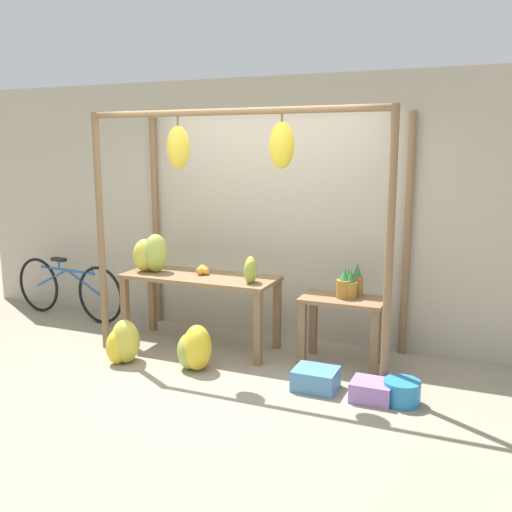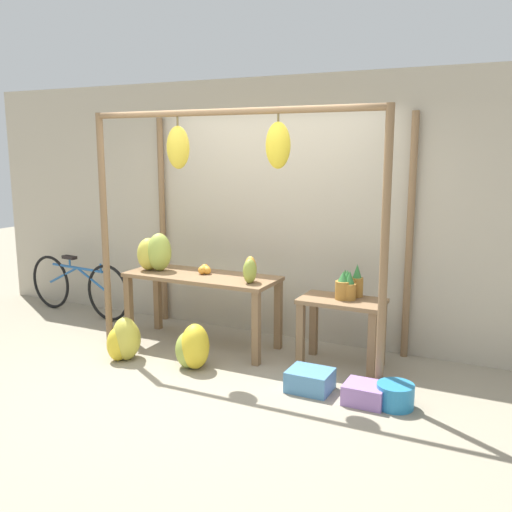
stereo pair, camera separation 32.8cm
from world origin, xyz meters
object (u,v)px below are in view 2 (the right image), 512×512
(orange_pile, at_px, (205,270))
(pineapple_cluster, at_px, (348,286))
(banana_pile_on_table, at_px, (155,253))
(banana_pile_ground_left, at_px, (124,340))
(fruit_crate_purple, at_px, (365,393))
(fruit_crate_white, at_px, (310,380))
(blue_bucket, at_px, (395,396))
(papaya_pile, at_px, (250,270))
(banana_pile_ground_right, at_px, (192,348))
(parked_bicycle, at_px, (78,286))

(orange_pile, height_order, pineapple_cluster, pineapple_cluster)
(banana_pile_on_table, xyz_separation_m, pineapple_cluster, (2.09, 0.19, -0.18))
(banana_pile_ground_left, distance_m, fruit_crate_purple, 2.41)
(banana_pile_ground_left, distance_m, fruit_crate_white, 1.92)
(pineapple_cluster, height_order, blue_bucket, pineapple_cluster)
(banana_pile_on_table, bearing_deg, papaya_pile, -2.57)
(pineapple_cluster, bearing_deg, fruit_crate_white, -97.09)
(fruit_crate_purple, bearing_deg, banana_pile_ground_left, -178.12)
(banana_pile_ground_right, height_order, parked_bicycle, parked_bicycle)
(banana_pile_on_table, height_order, fruit_crate_purple, banana_pile_on_table)
(fruit_crate_white, bearing_deg, papaya_pile, 149.02)
(pineapple_cluster, xyz_separation_m, fruit_crate_white, (-0.09, -0.73, -0.69))
(banana_pile_ground_right, relative_size, blue_bucket, 1.45)
(orange_pile, bearing_deg, parked_bicycle, 172.93)
(banana_pile_on_table, bearing_deg, blue_bucket, -11.41)
(banana_pile_ground_left, bearing_deg, papaya_pile, 29.37)
(pineapple_cluster, bearing_deg, banana_pile_on_table, -174.92)
(pineapple_cluster, relative_size, banana_pile_ground_right, 0.73)
(banana_pile_ground_left, height_order, papaya_pile, papaya_pile)
(blue_bucket, bearing_deg, pineapple_cluster, 131.06)
(pineapple_cluster, bearing_deg, banana_pile_ground_left, -157.02)
(fruit_crate_white, distance_m, parked_bicycle, 3.57)
(papaya_pile, bearing_deg, parked_bicycle, 171.39)
(pineapple_cluster, xyz_separation_m, blue_bucket, (0.64, -0.74, -0.68))
(banana_pile_on_table, distance_m, parked_bicycle, 1.60)
(banana_pile_on_table, bearing_deg, parked_bicycle, 166.62)
(fruit_crate_white, distance_m, blue_bucket, 0.73)
(fruit_crate_white, xyz_separation_m, papaya_pile, (-0.83, 0.50, 0.80))
(papaya_pile, relative_size, fruit_crate_purple, 0.77)
(banana_pile_ground_left, xyz_separation_m, parked_bicycle, (-1.53, 1.01, 0.16))
(blue_bucket, distance_m, fruit_crate_purple, 0.24)
(parked_bicycle, height_order, fruit_crate_purple, parked_bicycle)
(banana_pile_ground_left, relative_size, parked_bicycle, 0.25)
(orange_pile, height_order, fruit_crate_purple, orange_pile)
(banana_pile_on_table, distance_m, banana_pile_ground_left, 1.01)
(papaya_pile, distance_m, fruit_crate_purple, 1.64)
(blue_bucket, bearing_deg, banana_pile_ground_right, -179.98)
(orange_pile, bearing_deg, papaya_pile, -13.63)
(orange_pile, relative_size, banana_pile_ground_right, 0.38)
(parked_bicycle, bearing_deg, banana_pile_ground_right, -21.74)
(banana_pile_on_table, height_order, parked_bicycle, banana_pile_on_table)
(banana_pile_ground_right, xyz_separation_m, blue_bucket, (1.93, 0.00, -0.10))
(banana_pile_ground_left, bearing_deg, parked_bicycle, 146.75)
(banana_pile_ground_left, relative_size, banana_pile_ground_right, 0.99)
(pineapple_cluster, bearing_deg, fruit_crate_purple, -62.30)
(blue_bucket, relative_size, fruit_crate_purple, 0.90)
(banana_pile_ground_right, height_order, fruit_crate_white, banana_pile_ground_right)
(banana_pile_on_table, relative_size, blue_bucket, 1.47)
(pineapple_cluster, bearing_deg, parked_bicycle, 177.44)
(banana_pile_on_table, height_order, blue_bucket, banana_pile_on_table)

